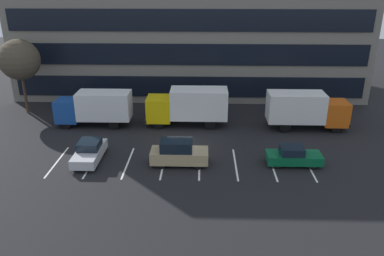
% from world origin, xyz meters
% --- Properties ---
extents(ground_plane, '(120.00, 120.00, 0.00)m').
position_xyz_m(ground_plane, '(0.00, 0.00, 0.00)').
color(ground_plane, black).
extents(office_building, '(40.28, 11.98, 18.00)m').
position_xyz_m(office_building, '(0.00, 17.95, 9.00)').
color(office_building, slate).
rests_on(office_building, ground_plane).
extents(lot_markings, '(19.74, 5.40, 0.01)m').
position_xyz_m(lot_markings, '(0.00, -2.99, 0.00)').
color(lot_markings, silver).
rests_on(lot_markings, ground_plane).
extents(box_truck_yellow, '(7.83, 2.59, 3.63)m').
position_xyz_m(box_truck_yellow, '(0.24, 5.28, 2.04)').
color(box_truck_yellow, yellow).
rests_on(box_truck_yellow, ground_plane).
extents(box_truck_orange, '(7.57, 2.51, 3.51)m').
position_xyz_m(box_truck_orange, '(11.25, 4.72, 1.97)').
color(box_truck_orange, '#D85914').
rests_on(box_truck_orange, ground_plane).
extents(box_truck_blue, '(7.26, 2.40, 3.36)m').
position_xyz_m(box_truck_blue, '(-8.71, 4.93, 1.89)').
color(box_truck_blue, '#194799').
rests_on(box_truck_blue, ground_plane).
extents(suv_tan, '(4.41, 1.87, 1.99)m').
position_xyz_m(suv_tan, '(-0.21, -3.11, 0.96)').
color(suv_tan, tan).
rests_on(suv_tan, ground_plane).
extents(sedan_silver, '(1.85, 4.42, 1.58)m').
position_xyz_m(sedan_silver, '(-7.26, -2.65, 0.75)').
color(sedan_silver, silver).
rests_on(sedan_silver, ground_plane).
extents(sedan_forest, '(4.18, 1.75, 1.50)m').
position_xyz_m(sedan_forest, '(8.61, -2.90, 0.71)').
color(sedan_forest, '#0C5933').
rests_on(sedan_forest, ground_plane).
extents(bare_tree, '(4.12, 4.12, 7.72)m').
position_xyz_m(bare_tree, '(-17.00, 8.44, 5.64)').
color(bare_tree, '#473323').
rests_on(bare_tree, ground_plane).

